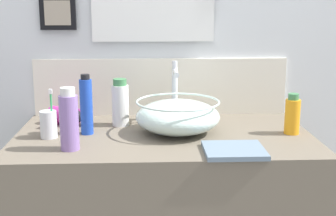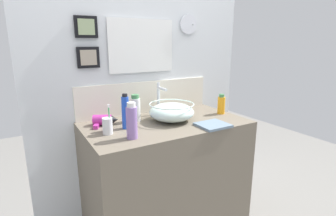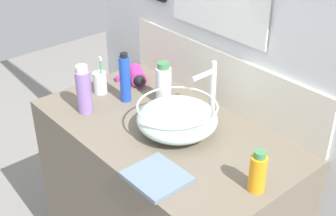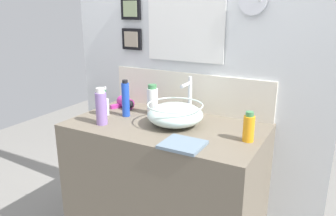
{
  "view_description": "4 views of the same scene",
  "coord_description": "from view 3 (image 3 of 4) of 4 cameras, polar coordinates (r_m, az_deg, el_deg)",
  "views": [
    {
      "loc": [
        -0.06,
        -1.69,
        1.38
      ],
      "look_at": [
        0.02,
        0.0,
        0.99
      ],
      "focal_mm": 50.0,
      "sensor_mm": 36.0,
      "label": 1
    },
    {
      "loc": [
        -0.86,
        -1.5,
        1.42
      ],
      "look_at": [
        0.02,
        0.0,
        0.99
      ],
      "focal_mm": 28.0,
      "sensor_mm": 36.0,
      "label": 2
    },
    {
      "loc": [
        1.2,
        -1.02,
        1.9
      ],
      "look_at": [
        0.02,
        0.0,
        0.99
      ],
      "focal_mm": 50.0,
      "sensor_mm": 36.0,
      "label": 3
    },
    {
      "loc": [
        0.86,
        -1.54,
        1.52
      ],
      "look_at": [
        0.02,
        0.0,
        0.99
      ],
      "focal_mm": 35.0,
      "sensor_mm": 36.0,
      "label": 4
    }
  ],
  "objects": [
    {
      "name": "hair_drier",
      "position": [
        2.2,
        -3.87,
        3.81
      ],
      "size": [
        0.19,
        0.14,
        0.07
      ],
      "color": "#B22D8C",
      "rests_on": "vanity_counter"
    },
    {
      "name": "vanity_counter",
      "position": [
        2.15,
        -0.29,
        -12.43
      ],
      "size": [
        1.11,
        0.62,
        0.89
      ],
      "primitive_type": "cube",
      "color": "#6B6051",
      "rests_on": "ground"
    },
    {
      "name": "shampoo_bottle",
      "position": [
        1.97,
        -10.23,
        2.14
      ],
      "size": [
        0.06,
        0.06,
        0.21
      ],
      "color": "#8C6BB2",
      "rests_on": "vanity_counter"
    },
    {
      "name": "glass_bowl_sink",
      "position": [
        1.82,
        1.13,
        -1.25
      ],
      "size": [
        0.32,
        0.32,
        0.12
      ],
      "color": "silver",
      "rests_on": "vanity_counter"
    },
    {
      "name": "toothbrush_cup",
      "position": [
        2.13,
        -8.28,
        3.11
      ],
      "size": [
        0.06,
        0.06,
        0.18
      ],
      "color": "silver",
      "rests_on": "vanity_counter"
    },
    {
      "name": "back_panel",
      "position": [
        1.92,
        7.52,
        11.36
      ],
      "size": [
        1.74,
        0.1,
        2.58
      ],
      "color": "silver",
      "rests_on": "ground"
    },
    {
      "name": "lotion_bottle",
      "position": [
        2.02,
        -0.55,
        3.0
      ],
      "size": [
        0.07,
        0.07,
        0.19
      ],
      "color": "white",
      "rests_on": "vanity_counter"
    },
    {
      "name": "soap_dispenser",
      "position": [
        2.03,
        -5.27,
        3.64
      ],
      "size": [
        0.05,
        0.05,
        0.23
      ],
      "color": "blue",
      "rests_on": "vanity_counter"
    },
    {
      "name": "spray_bottle",
      "position": [
        1.56,
        10.88,
        -7.69
      ],
      "size": [
        0.06,
        0.06,
        0.15
      ],
      "color": "orange",
      "rests_on": "vanity_counter"
    },
    {
      "name": "faucet",
      "position": [
        1.89,
        5.2,
        2.65
      ],
      "size": [
        0.02,
        0.13,
        0.25
      ],
      "color": "silver",
      "rests_on": "vanity_counter"
    },
    {
      "name": "hand_towel",
      "position": [
        1.61,
        -1.38,
        -8.38
      ],
      "size": [
        0.2,
        0.18,
        0.02
      ],
      "primitive_type": "cube",
      "color": "slate",
      "rests_on": "vanity_counter"
    }
  ]
}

